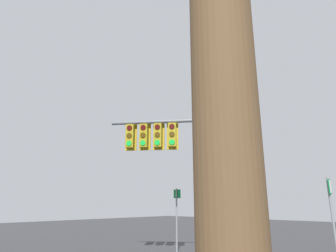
{
  "coord_description": "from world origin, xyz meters",
  "views": [
    {
      "loc": [
        8.25,
        5.29,
        2.01
      ],
      "look_at": [
        0.39,
        -1.95,
        4.87
      ],
      "focal_mm": 31.08,
      "sensor_mm": 36.0,
      "label": 1
    }
  ],
  "objects": [
    {
      "name": "signal_mast_assembly",
      "position": [
        0.21,
        -1.71,
        4.39
      ],
      "size": [
        2.53,
        3.29,
        6.12
      ],
      "color": "slate",
      "rests_on": "ground"
    },
    {
      "name": "route_sign_primary",
      "position": [
        -1.48,
        2.84,
        1.65
      ],
      "size": [
        0.27,
        0.1,
        2.77
      ],
      "color": "slate",
      "rests_on": "ground"
    },
    {
      "name": "fire_hydrant",
      "position": [
        -3.52,
        -0.75,
        0.4
      ],
      "size": [
        0.3,
        0.23,
        0.81
      ],
      "color": "yellow",
      "rests_on": "ground"
    },
    {
      "name": "route_sign_secondary",
      "position": [
        -1.69,
        -3.35,
        1.65
      ],
      "size": [
        0.1,
        0.39,
        2.66
      ],
      "color": "slate",
      "rests_on": "ground"
    }
  ]
}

